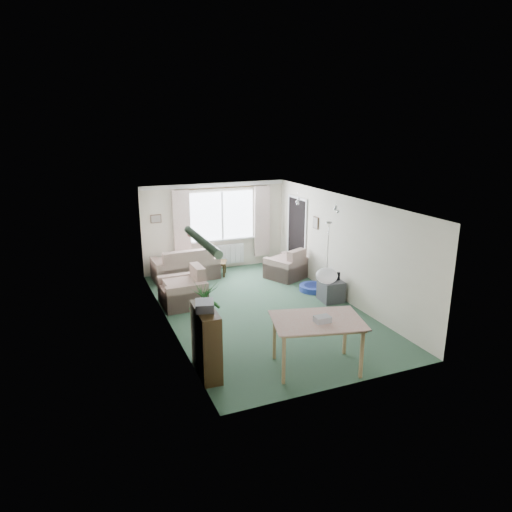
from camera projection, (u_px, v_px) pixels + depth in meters
name	position (u px, v px, depth m)	size (l,w,h in m)	color
ground	(261.00, 310.00, 9.95)	(6.50, 6.50, 0.00)	#2F4F3B
window	(222.00, 216.00, 12.48)	(1.80, 0.03, 1.30)	white
curtain_rod	(222.00, 188.00, 12.19)	(2.60, 0.03, 0.03)	black
curtain_left	(182.00, 228.00, 12.03)	(0.45, 0.08, 2.00)	beige
curtain_right	(262.00, 221.00, 12.87)	(0.45, 0.08, 2.00)	beige
radiator	(223.00, 255.00, 12.75)	(1.20, 0.10, 0.55)	white
doorway	(297.00, 236.00, 12.35)	(0.03, 0.95, 2.00)	black
pendant_lamp	(327.00, 276.00, 7.57)	(0.36, 0.36, 0.36)	white
tinsel_garland	(202.00, 241.00, 6.57)	(1.60, 1.60, 0.12)	#196626
bauble_cluster_a	(298.00, 199.00, 10.61)	(0.20, 0.20, 0.20)	silver
bauble_cluster_b	(337.00, 207.00, 9.65)	(0.20, 0.20, 0.20)	silver
wall_picture_back	(156.00, 219.00, 11.80)	(0.28, 0.03, 0.22)	brown
wall_picture_right	(316.00, 223.00, 11.31)	(0.03, 0.24, 0.30)	brown
sofa	(185.00, 263.00, 11.91)	(1.66, 0.88, 0.83)	beige
armchair_corner	(286.00, 263.00, 11.96)	(0.91, 0.86, 0.81)	beige
armchair_left	(182.00, 286.00, 10.14)	(0.97, 0.92, 0.87)	beige
coffee_table	(211.00, 268.00, 12.23)	(0.83, 0.46, 0.38)	black
photo_frame	(211.00, 258.00, 12.18)	(0.12, 0.02, 0.16)	brown
bookshelf	(206.00, 342.00, 7.28)	(0.31, 0.92, 1.12)	black
hifi_box	(205.00, 306.00, 7.07)	(0.28, 0.35, 0.14)	#3E3C42
houseplant	(205.00, 318.00, 7.94)	(0.55, 0.55, 1.29)	#21602A
dining_table	(316.00, 345.00, 7.48)	(1.35, 0.90, 0.85)	#A28158
gift_box	(322.00, 320.00, 7.25)	(0.25, 0.18, 0.12)	#B9B7C3
tv_cube	(331.00, 291.00, 10.43)	(0.48, 0.53, 0.48)	#39383E
pet_bed	(313.00, 288.00, 11.11)	(0.67, 0.67, 0.13)	navy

